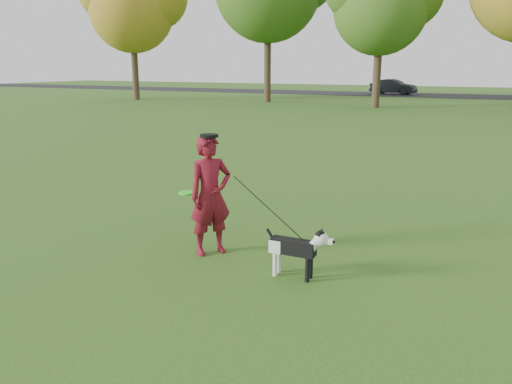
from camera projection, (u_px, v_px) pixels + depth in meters
The scene contains 6 objects.
ground at pixel (269, 255), 7.01m from camera, with size 120.00×120.00×0.00m, color #285116.
road at pixel (459, 96), 42.08m from camera, with size 120.00×7.00×0.02m, color black.
man at pixel (210, 195), 6.89m from camera, with size 0.61×0.40×1.68m, color #5C0D11.
dog at pixel (298, 246), 6.15m from camera, with size 0.90×0.18×0.68m.
car_mid at pixel (393, 87), 44.20m from camera, with size 1.40×4.01×1.32m, color black.
man_held_items at pixel (268, 208), 6.35m from camera, with size 2.00×0.42×1.23m.
Camera 1 is at (2.63, -6.03, 2.60)m, focal length 35.00 mm.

